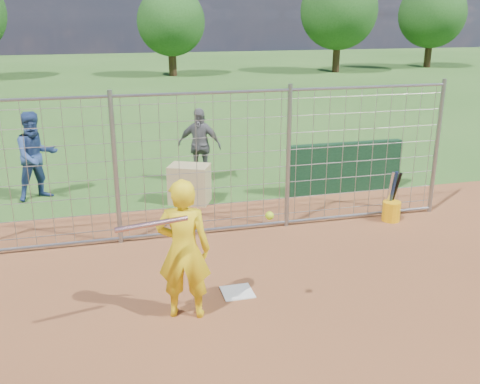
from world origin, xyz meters
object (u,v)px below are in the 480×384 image
object	(u,v)px
batter	(184,250)
bystander_b	(199,146)
bucket_with_bats	(391,208)
bystander_a	(36,156)
equipment_bin	(190,184)

from	to	relation	value
batter	bystander_b	size ratio (longest dim) A/B	1.07
bystander_b	bucket_with_bats	bearing A→B (deg)	-21.86
bystander_a	equipment_bin	size ratio (longest dim) A/B	2.32
batter	bucket_with_bats	size ratio (longest dim) A/B	1.90
equipment_bin	bucket_with_bats	xyz separation A→B (m)	(3.51, -1.99, -0.15)
bystander_b	bucket_with_bats	xyz separation A→B (m)	(3.04, -3.36, -0.62)
bystander_b	bystander_a	bearing A→B (deg)	-148.95
batter	bystander_a	world-z (taller)	bystander_a
batter	bystander_a	size ratio (longest dim) A/B	1.00
batter	equipment_bin	distance (m)	4.44
bystander_b	bucket_with_bats	world-z (taller)	bystander_b
batter	bucket_with_bats	distance (m)	4.94
equipment_bin	bucket_with_bats	distance (m)	4.04
bucket_with_bats	batter	bearing A→B (deg)	-151.40
equipment_bin	batter	bearing A→B (deg)	-75.49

